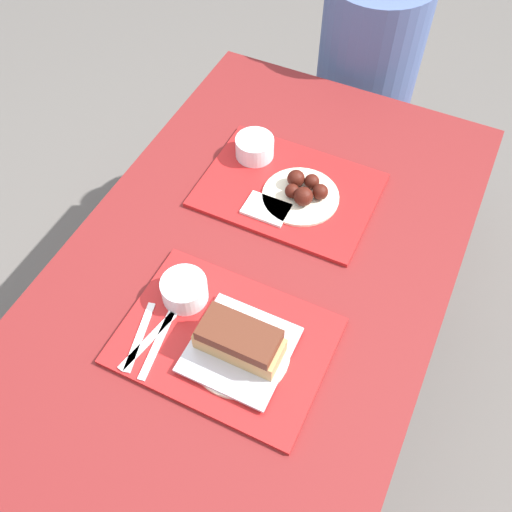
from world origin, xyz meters
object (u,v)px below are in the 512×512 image
object	(u,v)px
person_seated_across	(371,45)
bowl_coleslaw_far	(255,146)
tray_near	(225,341)
brisket_sandwich_plate	(240,344)
tray_far	(288,190)
bowl_coleslaw_near	(184,289)
wings_plate_far	(303,192)

from	to	relation	value
person_seated_across	bowl_coleslaw_far	bearing A→B (deg)	-101.06
tray_near	person_seated_across	bearing A→B (deg)	93.11
person_seated_across	brisket_sandwich_plate	bearing A→B (deg)	-84.84
tray_far	bowl_coleslaw_near	bearing A→B (deg)	-100.85
tray_far	wings_plate_far	distance (m)	0.05
tray_far	person_seated_across	xyz separation A→B (m)	(-0.01, 0.70, 0.00)
bowl_coleslaw_far	bowl_coleslaw_near	bearing A→B (deg)	-83.31
bowl_coleslaw_near	brisket_sandwich_plate	distance (m)	0.19
bowl_coleslaw_near	brisket_sandwich_plate	xyz separation A→B (m)	(0.17, -0.07, 0.00)
tray_far	brisket_sandwich_plate	world-z (taller)	brisket_sandwich_plate
tray_far	bowl_coleslaw_far	bearing A→B (deg)	150.86
tray_far	bowl_coleslaw_near	xyz separation A→B (m)	(-0.08, -0.40, 0.04)
brisket_sandwich_plate	person_seated_across	xyz separation A→B (m)	(-0.11, 1.18, -0.04)
brisket_sandwich_plate	person_seated_across	bearing A→B (deg)	95.16
bowl_coleslaw_far	person_seated_across	distance (m)	0.64
tray_far	person_seated_across	bearing A→B (deg)	90.88
tray_near	wings_plate_far	distance (m)	0.45
bowl_coleslaw_far	wings_plate_far	distance (m)	0.20
bowl_coleslaw_far	person_seated_across	size ratio (longest dim) A/B	0.15
wings_plate_far	tray_far	bearing A→B (deg)	165.88
tray_far	person_seated_across	distance (m)	0.70
brisket_sandwich_plate	bowl_coleslaw_near	bearing A→B (deg)	157.76
tray_far	bowl_coleslaw_far	distance (m)	0.16
tray_near	tray_far	bearing A→B (deg)	96.47
tray_near	brisket_sandwich_plate	world-z (taller)	brisket_sandwich_plate
tray_far	bowl_coleslaw_near	size ratio (longest dim) A/B	4.30
tray_far	person_seated_across	size ratio (longest dim) A/B	0.63
bowl_coleslaw_near	wings_plate_far	world-z (taller)	wings_plate_far
brisket_sandwich_plate	wings_plate_far	xyz separation A→B (m)	(-0.05, 0.46, -0.02)
bowl_coleslaw_near	bowl_coleslaw_far	bearing A→B (deg)	96.69
tray_far	wings_plate_far	xyz separation A→B (m)	(0.04, -0.01, 0.02)
brisket_sandwich_plate	bowl_coleslaw_far	xyz separation A→B (m)	(-0.23, 0.55, -0.00)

